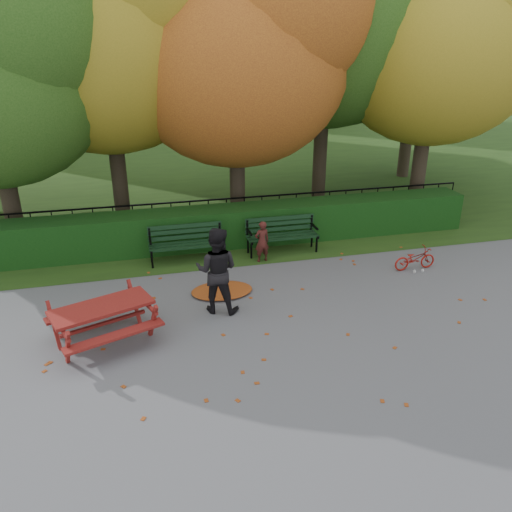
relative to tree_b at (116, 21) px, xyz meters
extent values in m
plane|color=#5F5E63|center=(2.44, -6.75, -5.40)|extent=(90.00, 90.00, 0.00)
plane|color=#203B13|center=(2.44, 7.25, -5.40)|extent=(90.00, 90.00, 0.00)
cube|color=#A29380|center=(10.44, 21.25, 0.60)|extent=(9.00, 6.00, 12.00)
cube|color=black|center=(2.44, -2.25, -4.90)|extent=(13.00, 0.90, 1.00)
cube|color=black|center=(2.44, -1.45, -5.32)|extent=(14.00, 0.04, 0.04)
cube|color=black|center=(2.44, -1.45, -4.40)|extent=(14.00, 0.04, 0.04)
cylinder|color=black|center=(-0.56, -1.45, -4.90)|extent=(0.03, 0.03, 1.00)
cylinder|color=black|center=(2.44, -1.45, -4.90)|extent=(0.03, 0.03, 1.00)
cylinder|color=black|center=(5.44, -1.45, -4.90)|extent=(0.03, 0.03, 1.00)
cylinder|color=black|center=(8.94, -1.45, -4.90)|extent=(0.03, 0.03, 1.00)
cylinder|color=#2C201A|center=(-3.06, -0.95, -4.09)|extent=(0.44, 0.44, 2.62)
sphere|color=#214B13|center=(-2.08, -1.65, -0.02)|extent=(4.20, 4.20, 4.20)
cylinder|color=#2C201A|center=(-0.36, 0.25, -3.83)|extent=(0.44, 0.44, 3.15)
ellipsoid|color=olive|center=(-0.36, 0.25, -0.45)|extent=(6.40, 6.40, 5.76)
cylinder|color=#2C201A|center=(2.94, -0.55, -4.00)|extent=(0.44, 0.44, 2.80)
ellipsoid|color=brown|center=(2.94, -0.55, -1.00)|extent=(6.00, 6.00, 5.40)
sphere|color=brown|center=(3.99, -1.30, 0.35)|extent=(4.50, 4.50, 4.50)
cylinder|color=#2C201A|center=(5.94, 0.75, -3.65)|extent=(0.44, 0.44, 3.50)
ellipsoid|color=#214B13|center=(5.94, 0.75, 0.10)|extent=(6.80, 6.80, 6.12)
cylinder|color=#2C201A|center=(8.64, -0.75, -3.92)|extent=(0.44, 0.44, 2.97)
ellipsoid|color=olive|center=(8.64, -0.75, -0.73)|extent=(5.80, 5.80, 5.22)
cylinder|color=#2C201A|center=(10.44, 3.25, -3.83)|extent=(0.44, 0.44, 3.15)
ellipsoid|color=#214B13|center=(10.44, 3.25, -0.45)|extent=(6.00, 6.00, 5.40)
cube|color=black|center=(1.14, -3.33, -4.96)|extent=(1.80, 0.12, 0.04)
cube|color=black|center=(1.14, -3.15, -4.96)|extent=(1.80, 0.12, 0.04)
cube|color=black|center=(1.14, -2.97, -4.96)|extent=(1.80, 0.12, 0.04)
cube|color=black|center=(1.14, -2.88, -4.85)|extent=(1.80, 0.05, 0.10)
cube|color=black|center=(1.14, -2.88, -4.70)|extent=(1.80, 0.05, 0.10)
cube|color=black|center=(1.14, -2.88, -4.57)|extent=(1.80, 0.05, 0.10)
cube|color=black|center=(0.29, -3.15, -4.98)|extent=(0.05, 0.55, 0.06)
cube|color=black|center=(0.29, -2.88, -4.76)|extent=(0.05, 0.05, 0.41)
cylinder|color=black|center=(0.29, -3.33, -5.18)|extent=(0.05, 0.05, 0.44)
cylinder|color=black|center=(0.29, -2.97, -5.18)|extent=(0.05, 0.05, 0.44)
cube|color=black|center=(0.29, -3.13, -4.78)|extent=(0.05, 0.45, 0.04)
cube|color=black|center=(1.99, -3.15, -4.98)|extent=(0.05, 0.55, 0.06)
cube|color=black|center=(1.99, -2.88, -4.76)|extent=(0.05, 0.05, 0.41)
cylinder|color=black|center=(1.99, -3.33, -5.18)|extent=(0.05, 0.05, 0.44)
cylinder|color=black|center=(1.99, -2.97, -5.18)|extent=(0.05, 0.05, 0.44)
cube|color=black|center=(1.99, -3.13, -4.78)|extent=(0.05, 0.45, 0.04)
cube|color=black|center=(3.54, -3.33, -4.96)|extent=(1.80, 0.12, 0.04)
cube|color=black|center=(3.54, -3.15, -4.96)|extent=(1.80, 0.12, 0.04)
cube|color=black|center=(3.54, -2.97, -4.96)|extent=(1.80, 0.12, 0.04)
cube|color=black|center=(3.54, -2.88, -4.85)|extent=(1.80, 0.05, 0.10)
cube|color=black|center=(3.54, -2.88, -4.70)|extent=(1.80, 0.05, 0.10)
cube|color=black|center=(3.54, -2.88, -4.57)|extent=(1.80, 0.05, 0.10)
cube|color=black|center=(2.69, -3.15, -4.98)|extent=(0.05, 0.55, 0.06)
cube|color=black|center=(2.69, -2.88, -4.76)|extent=(0.05, 0.05, 0.41)
cylinder|color=black|center=(2.69, -3.33, -5.18)|extent=(0.05, 0.05, 0.44)
cylinder|color=black|center=(2.69, -2.97, -5.18)|extent=(0.05, 0.05, 0.44)
cube|color=black|center=(2.69, -3.13, -4.78)|extent=(0.05, 0.45, 0.04)
cube|color=black|center=(4.39, -3.15, -4.98)|extent=(0.05, 0.55, 0.06)
cube|color=black|center=(4.39, -2.88, -4.76)|extent=(0.05, 0.05, 0.41)
cylinder|color=black|center=(4.39, -3.33, -5.18)|extent=(0.05, 0.05, 0.44)
cylinder|color=black|center=(4.39, -2.97, -5.18)|extent=(0.05, 0.05, 0.44)
cube|color=black|center=(4.39, -3.13, -4.78)|extent=(0.05, 0.45, 0.04)
cube|color=maroon|center=(-0.69, -6.33, -4.70)|extent=(1.85, 1.27, 0.06)
cube|color=maroon|center=(-0.48, -6.86, -4.99)|extent=(1.68, 0.83, 0.05)
cube|color=maroon|center=(-0.89, -5.80, -4.99)|extent=(1.68, 0.83, 0.05)
cube|color=maroon|center=(-1.22, -6.99, -5.02)|extent=(0.23, 0.48, 0.83)
cube|color=maroon|center=(-1.53, -6.19, -5.02)|extent=(0.23, 0.48, 0.83)
cube|color=maroon|center=(-1.38, -6.59, -4.78)|extent=(0.51, 1.22, 0.06)
cube|color=maroon|center=(0.16, -6.46, -5.02)|extent=(0.23, 0.48, 0.83)
cube|color=maroon|center=(-0.15, -5.67, -5.02)|extent=(0.23, 0.48, 0.83)
cube|color=maroon|center=(0.01, -6.06, -4.78)|extent=(0.51, 1.22, 0.06)
cube|color=maroon|center=(-0.69, -6.33, -5.02)|extent=(1.44, 0.59, 0.06)
ellipsoid|color=maroon|center=(1.66, -4.94, -5.36)|extent=(1.36, 0.98, 0.09)
imported|color=#451A16|center=(2.91, -3.55, -4.89)|extent=(0.41, 0.31, 1.03)
imported|color=black|center=(1.46, -5.66, -4.53)|extent=(1.03, 0.93, 1.74)
imported|color=#9E160E|center=(6.27, -4.85, -5.13)|extent=(1.03, 0.38, 0.54)
camera|label=1|loc=(0.10, -14.32, -0.47)|focal=35.00mm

